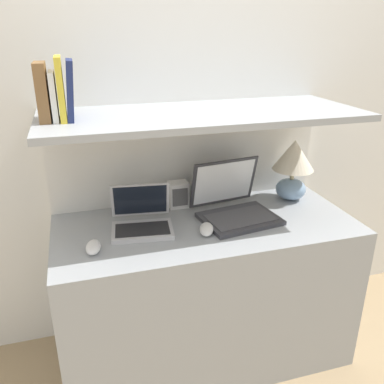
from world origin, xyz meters
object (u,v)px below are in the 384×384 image
at_px(table_lamp, 293,165).
at_px(router_box, 178,194).
at_px(second_mouse, 93,247).
at_px(laptop_large, 234,206).
at_px(computer_mouse, 206,229).
at_px(book_white, 54,96).
at_px(book_yellow, 61,89).
at_px(laptop_small, 142,220).
at_px(book_navy, 70,90).
at_px(book_brown, 42,92).

bearing_deg(table_lamp, router_box, 172.99).
height_order(second_mouse, router_box, router_box).
relative_size(laptop_large, router_box, 2.97).
relative_size(computer_mouse, book_white, 0.71).
relative_size(table_lamp, book_yellow, 1.34).
height_order(laptop_small, book_navy, book_navy).
xyz_separation_m(second_mouse, book_white, (-0.08, 0.18, 0.58)).
distance_m(laptop_small, book_brown, 0.67).
relative_size(laptop_small, book_white, 1.61).
bearing_deg(table_lamp, book_navy, -175.35).
bearing_deg(book_yellow, table_lamp, 4.50).
xyz_separation_m(laptop_small, book_navy, (-0.25, 0.03, 0.58)).
distance_m(second_mouse, book_brown, 0.63).
bearing_deg(book_white, book_yellow, 0.00).
relative_size(router_box, book_white, 0.71).
height_order(computer_mouse, router_box, router_box).
bearing_deg(computer_mouse, laptop_large, 34.52).
relative_size(router_box, book_yellow, 0.55).
xyz_separation_m(laptop_small, router_box, (0.22, 0.19, 0.02)).
relative_size(laptop_small, book_yellow, 1.24).
height_order(table_lamp, book_yellow, book_yellow).
distance_m(laptop_small, second_mouse, 0.27).
xyz_separation_m(router_box, book_brown, (-0.57, -0.16, 0.55)).
relative_size(second_mouse, book_brown, 0.55).
relative_size(table_lamp, router_box, 2.45).
height_order(laptop_large, book_brown, book_brown).
bearing_deg(book_navy, computer_mouse, -16.91).
relative_size(laptop_large, book_navy, 1.71).
bearing_deg(laptop_large, router_box, 140.00).
distance_m(laptop_large, book_brown, 0.97).
relative_size(computer_mouse, book_navy, 0.58).
distance_m(book_yellow, book_navy, 0.03).
xyz_separation_m(laptop_large, second_mouse, (-0.67, -0.14, -0.03)).
height_order(router_box, book_navy, book_navy).
xyz_separation_m(computer_mouse, second_mouse, (-0.49, -0.02, 0.00)).
bearing_deg(book_navy, book_brown, 180.00).
distance_m(laptop_small, computer_mouse, 0.29).
xyz_separation_m(laptop_small, second_mouse, (-0.22, -0.14, -0.02)).
xyz_separation_m(laptop_large, book_navy, (-0.69, 0.03, 0.57)).
bearing_deg(table_lamp, book_brown, -175.76).
xyz_separation_m(computer_mouse, book_navy, (-0.51, 0.16, 0.60)).
height_order(book_yellow, book_navy, book_yellow).
xyz_separation_m(table_lamp, second_mouse, (-1.03, -0.26, -0.17)).
distance_m(table_lamp, book_navy, 1.14).
bearing_deg(computer_mouse, book_navy, 163.09).
height_order(book_brown, book_white, book_brown).
relative_size(router_box, book_brown, 0.60).
xyz_separation_m(table_lamp, book_brown, (-1.16, -0.09, 0.43)).
bearing_deg(computer_mouse, router_box, 98.41).
bearing_deg(laptop_small, second_mouse, -147.51).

